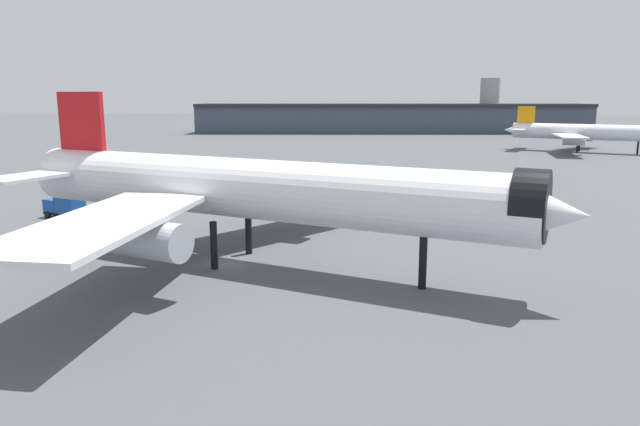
% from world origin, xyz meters
% --- Properties ---
extents(ground, '(900.00, 900.00, 0.00)m').
position_xyz_m(ground, '(0.00, 0.00, 0.00)').
color(ground, '#4C4F54').
extents(airliner_near_gate, '(56.18, 49.99, 16.02)m').
position_xyz_m(airliner_near_gate, '(2.26, 0.60, 7.06)').
color(airliner_near_gate, white).
rests_on(airliner_near_gate, ground).
extents(airliner_far_taxiway, '(43.34, 38.73, 12.58)m').
position_xyz_m(airliner_far_taxiway, '(66.46, 121.80, 5.54)').
color(airliner_far_taxiway, silver).
rests_on(airliner_far_taxiway, ground).
extents(terminal_building, '(166.02, 46.17, 22.83)m').
position_xyz_m(terminal_building, '(11.95, 203.87, 6.33)').
color(terminal_building, '#3D4756').
rests_on(terminal_building, ground).
extents(service_truck_front, '(5.95, 3.96, 3.00)m').
position_xyz_m(service_truck_front, '(-27.04, 17.70, 1.59)').
color(service_truck_front, black).
rests_on(service_truck_front, ground).
extents(baggage_tug_wing, '(2.98, 3.58, 1.85)m').
position_xyz_m(baggage_tug_wing, '(30.78, 19.04, 0.97)').
color(baggage_tug_wing, black).
rests_on(baggage_tug_wing, ground).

